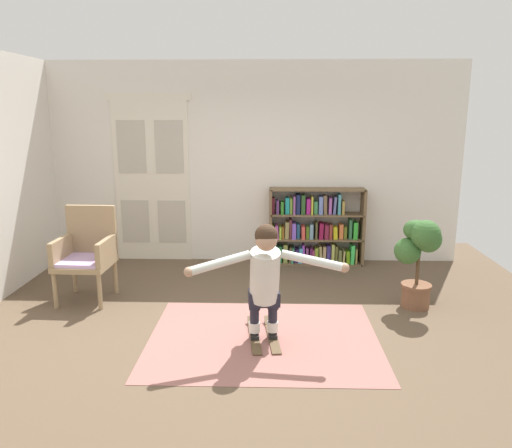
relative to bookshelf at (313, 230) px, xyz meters
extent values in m
plane|color=brown|center=(-0.87, -2.39, -0.50)|extent=(7.20, 7.20, 0.00)
cube|color=silver|center=(-0.87, 0.21, 0.95)|extent=(6.00, 0.10, 2.90)
cube|color=silver|center=(-2.65, 0.16, 0.67)|extent=(0.55, 0.04, 2.35)
cube|color=#BAB3A3|center=(-2.65, 0.14, 1.19)|extent=(0.41, 0.01, 0.76)
cube|color=#BAB3A3|center=(-2.65, 0.14, 0.08)|extent=(0.41, 0.01, 0.64)
cube|color=silver|center=(-2.10, 0.16, 0.67)|extent=(0.55, 0.04, 2.35)
cube|color=#BAB3A3|center=(-2.10, 0.14, 1.19)|extent=(0.41, 0.01, 0.76)
cube|color=#BAB3A3|center=(-2.10, 0.14, 0.08)|extent=(0.41, 0.01, 0.64)
cube|color=silver|center=(-2.37, 0.16, 1.90)|extent=(1.22, 0.04, 0.10)
cube|color=#976159|center=(-0.69, -2.51, -0.50)|extent=(2.26, 1.78, 0.01)
cube|color=brown|center=(-0.63, 0.00, 0.05)|extent=(0.04, 0.30, 1.11)
cube|color=brown|center=(0.71, 0.00, 0.05)|extent=(0.04, 0.30, 1.11)
cube|color=brown|center=(0.04, 0.00, -0.49)|extent=(1.34, 0.30, 0.02)
cube|color=brown|center=(0.04, 0.00, -0.13)|extent=(1.34, 0.30, 0.02)
cube|color=brown|center=(0.04, 0.00, 0.24)|extent=(1.34, 0.30, 0.02)
cube|color=brown|center=(0.04, 0.00, 0.60)|extent=(1.34, 0.30, 0.02)
cube|color=#704997|center=(-0.59, 0.01, -0.36)|extent=(0.04, 0.18, 0.24)
cube|color=#135337|center=(-0.54, 0.00, -0.35)|extent=(0.04, 0.16, 0.26)
cube|color=#1F6932|center=(-0.48, 0.00, -0.36)|extent=(0.05, 0.18, 0.25)
cube|color=#8B9F48|center=(-0.41, -0.01, -0.35)|extent=(0.06, 0.14, 0.27)
cube|color=brown|center=(-0.33, 0.02, -0.37)|extent=(0.03, 0.24, 0.23)
cube|color=#3F9475|center=(-0.30, 0.00, -0.37)|extent=(0.04, 0.24, 0.23)
cube|color=#3D2474|center=(-0.24, 0.02, -0.38)|extent=(0.06, 0.18, 0.20)
cube|color=#48A5CE|center=(-0.19, 0.00, -0.37)|extent=(0.07, 0.21, 0.23)
cube|color=#9F40D5|center=(-0.14, 0.00, -0.35)|extent=(0.05, 0.17, 0.27)
cube|color=#9A5695|center=(-0.09, 0.02, -0.38)|extent=(0.03, 0.16, 0.21)
cube|color=#531A50|center=(-0.04, -0.01, -0.37)|extent=(0.04, 0.20, 0.22)
cube|color=#B84377|center=(0.00, 0.00, -0.38)|extent=(0.04, 0.17, 0.20)
cube|color=#9BC23C|center=(0.05, 0.02, -0.37)|extent=(0.05, 0.16, 0.22)
cube|color=tan|center=(0.11, 0.01, -0.35)|extent=(0.05, 0.24, 0.26)
cube|color=tan|center=(0.16, -0.01, -0.36)|extent=(0.05, 0.14, 0.25)
cube|color=#3D3288|center=(0.23, 0.00, -0.35)|extent=(0.05, 0.18, 0.27)
cube|color=#B3BD5D|center=(0.28, -0.01, -0.34)|extent=(0.04, 0.22, 0.29)
cube|color=olive|center=(0.34, 0.02, -0.35)|extent=(0.04, 0.21, 0.26)
cube|color=olive|center=(0.39, 0.01, -0.38)|extent=(0.05, 0.23, 0.20)
cube|color=tan|center=(0.45, 0.00, -0.39)|extent=(0.04, 0.21, 0.19)
cube|color=#6DA71A|center=(0.51, -0.02, -0.39)|extent=(0.06, 0.18, 0.18)
cube|color=#3ED65C|center=(0.57, -0.02, -0.34)|extent=(0.06, 0.22, 0.28)
cube|color=tan|center=(0.63, -0.01, -0.37)|extent=(0.03, 0.16, 0.22)
cube|color=olive|center=(-0.59, -0.01, -0.02)|extent=(0.03, 0.23, 0.19)
cube|color=#BE55A5|center=(-0.53, -0.01, -0.02)|extent=(0.06, 0.24, 0.20)
cube|color=#9ACC38|center=(-0.48, -0.01, -0.03)|extent=(0.03, 0.23, 0.18)
cube|color=brown|center=(-0.45, 0.00, -0.03)|extent=(0.03, 0.21, 0.18)
cube|color=#918751|center=(-0.39, 0.01, 0.01)|extent=(0.06, 0.21, 0.25)
cube|color=brown|center=(-0.34, 0.01, 0.03)|extent=(0.03, 0.21, 0.29)
cube|color=#7651CA|center=(-0.29, 0.00, 0.00)|extent=(0.06, 0.24, 0.23)
cube|color=#21567C|center=(-0.23, 0.00, -0.01)|extent=(0.04, 0.18, 0.21)
cube|color=#D44B44|center=(-0.15, -0.02, -0.02)|extent=(0.06, 0.21, 0.19)
cube|color=#4B721C|center=(-0.09, 0.00, -0.03)|extent=(0.05, 0.17, 0.18)
cube|color=#6F97B2|center=(-0.04, 0.00, -0.01)|extent=(0.05, 0.20, 0.21)
cube|color=#4D4D29|center=(0.03, 0.00, 0.01)|extent=(0.03, 0.23, 0.25)
cube|color=maroon|center=(0.11, -0.02, 0.00)|extent=(0.07, 0.18, 0.24)
cube|color=maroon|center=(0.18, 0.01, -0.01)|extent=(0.06, 0.22, 0.21)
cube|color=brown|center=(0.24, -0.01, -0.01)|extent=(0.04, 0.20, 0.21)
cube|color=gold|center=(0.31, -0.02, -0.03)|extent=(0.07, 0.16, 0.18)
cube|color=#D26E39|center=(0.40, -0.01, -0.01)|extent=(0.06, 0.15, 0.22)
cube|color=#5D6D21|center=(0.46, 0.01, -0.03)|extent=(0.04, 0.15, 0.18)
cube|color=#326D43|center=(0.53, -0.01, 0.03)|extent=(0.04, 0.17, 0.29)
cube|color=green|center=(0.60, 0.00, 0.01)|extent=(0.06, 0.20, 0.25)
cube|color=maroon|center=(-0.59, 0.02, 0.36)|extent=(0.04, 0.17, 0.23)
cube|color=#5D3571|center=(-0.53, 0.00, 0.35)|extent=(0.04, 0.17, 0.20)
cube|color=#2C7F24|center=(-0.46, -0.01, 0.34)|extent=(0.04, 0.20, 0.18)
cube|color=teal|center=(-0.39, 0.00, 0.36)|extent=(0.06, 0.14, 0.24)
cube|color=#72A638|center=(-0.33, 0.02, 0.36)|extent=(0.04, 0.18, 0.23)
cube|color=#834C8D|center=(-0.29, -0.02, 0.38)|extent=(0.03, 0.24, 0.27)
cube|color=navy|center=(-0.23, 0.01, 0.39)|extent=(0.06, 0.19, 0.28)
cube|color=#275125|center=(-0.16, -0.02, 0.39)|extent=(0.06, 0.17, 0.28)
cube|color=#B22596|center=(-0.08, 0.01, 0.36)|extent=(0.06, 0.18, 0.22)
cube|color=gold|center=(-0.04, -0.02, 0.38)|extent=(0.03, 0.23, 0.26)
cube|color=#469E5E|center=(0.02, 0.02, 0.34)|extent=(0.05, 0.17, 0.18)
cube|color=#657ECA|center=(0.09, 0.02, 0.38)|extent=(0.05, 0.24, 0.26)
cube|color=brown|center=(0.15, -0.01, 0.38)|extent=(0.06, 0.15, 0.28)
cube|color=#9B54AA|center=(0.23, 0.01, 0.37)|extent=(0.04, 0.20, 0.24)
cube|color=#565F98|center=(0.29, 0.00, 0.37)|extent=(0.05, 0.17, 0.25)
cube|color=teal|center=(0.35, 0.01, 0.39)|extent=(0.04, 0.21, 0.29)
cube|color=olive|center=(0.41, 0.00, 0.35)|extent=(0.04, 0.19, 0.20)
cylinder|color=#9B805D|center=(-3.07, -1.80, -0.29)|extent=(0.05, 0.05, 0.42)
cylinder|color=#9B805D|center=(-2.55, -1.82, -0.29)|extent=(0.05, 0.05, 0.42)
cylinder|color=#9B805D|center=(-3.05, -1.28, -0.29)|extent=(0.05, 0.05, 0.42)
cylinder|color=#9B805D|center=(-2.53, -1.30, -0.29)|extent=(0.05, 0.05, 0.42)
cube|color=#9B805D|center=(-2.80, -1.55, -0.05)|extent=(0.63, 0.63, 0.06)
cube|color=#CBACE5|center=(-2.80, -1.55, 0.00)|extent=(0.56, 0.56, 0.04)
cube|color=#9B805D|center=(-2.79, -1.28, 0.30)|extent=(0.60, 0.09, 0.60)
cube|color=#9B805D|center=(-3.07, -1.54, 0.12)|extent=(0.08, 0.56, 0.28)
cube|color=#9B805D|center=(-2.53, -1.56, 0.12)|extent=(0.08, 0.56, 0.28)
cylinder|color=brown|center=(1.04, -1.64, -0.37)|extent=(0.32, 0.32, 0.27)
cylinder|color=brown|center=(1.04, -1.64, -0.25)|extent=(0.34, 0.34, 0.04)
cylinder|color=#4C3823|center=(1.04, -1.64, -0.05)|extent=(0.04, 0.04, 0.36)
sphere|color=#34602B|center=(0.91, -1.63, 0.16)|extent=(0.30, 0.30, 0.30)
sphere|color=#34602B|center=(1.11, -1.72, 0.32)|extent=(0.29, 0.29, 0.29)
sphere|color=#34602B|center=(1.07, -1.74, 0.38)|extent=(0.33, 0.33, 0.33)
sphere|color=#34602B|center=(1.01, -1.59, 0.39)|extent=(0.23, 0.23, 0.23)
sphere|color=#34602B|center=(0.96, -1.63, 0.41)|extent=(0.21, 0.21, 0.21)
cube|color=brown|center=(-0.78, -2.52, -0.49)|extent=(0.17, 0.73, 0.01)
cube|color=brown|center=(-0.82, -2.19, -0.46)|extent=(0.10, 0.12, 0.06)
cube|color=black|center=(-0.78, -2.54, -0.46)|extent=(0.09, 0.13, 0.04)
cube|color=brown|center=(-0.61, -2.50, -0.49)|extent=(0.17, 0.73, 0.01)
cube|color=brown|center=(-0.64, -2.17, -0.46)|extent=(0.10, 0.12, 0.06)
cube|color=black|center=(-0.60, -2.52, -0.46)|extent=(0.09, 0.13, 0.04)
cylinder|color=white|center=(-0.78, -2.52, -0.38)|extent=(0.12, 0.12, 0.10)
cylinder|color=#201F2D|center=(-0.78, -2.52, -0.18)|extent=(0.10, 0.10, 0.30)
cylinder|color=#201F2D|center=(-0.78, -2.54, -0.07)|extent=(0.12, 0.12, 0.22)
cylinder|color=white|center=(-0.61, -2.50, -0.38)|extent=(0.12, 0.12, 0.10)
cylinder|color=#201F2D|center=(-0.61, -2.50, -0.18)|extent=(0.10, 0.10, 0.30)
cylinder|color=#201F2D|center=(-0.60, -2.52, -0.07)|extent=(0.12, 0.12, 0.22)
cube|color=#201F2D|center=(-0.69, -2.53, -0.06)|extent=(0.32, 0.21, 0.14)
cylinder|color=silver|center=(-0.68, -2.60, 0.19)|extent=(0.32, 0.44, 0.58)
sphere|color=tan|center=(-0.67, -2.73, 0.57)|extent=(0.22, 0.22, 0.20)
sphere|color=#382619|center=(-0.67, -2.72, 0.61)|extent=(0.23, 0.23, 0.21)
cylinder|color=silver|center=(-1.09, -2.81, 0.37)|extent=(0.57, 0.32, 0.17)
sphere|color=tan|center=(-1.35, -2.93, 0.32)|extent=(0.10, 0.10, 0.09)
cylinder|color=silver|center=(-0.25, -2.71, 0.37)|extent=(0.59, 0.20, 0.17)
sphere|color=tan|center=(0.03, -2.77, 0.32)|extent=(0.10, 0.10, 0.09)
camera|label=1|loc=(-0.64, -7.03, 1.70)|focal=34.70mm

